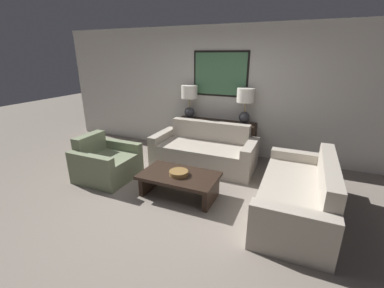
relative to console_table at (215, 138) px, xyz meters
The scene contains 10 objects.
ground_plane 2.29m from the console_table, 90.00° to the right, with size 20.00×20.00×0.00m, color slate.
back_wall 0.99m from the console_table, 90.00° to the left, with size 7.90×0.12×2.65m.
console_table is the anchor object (origin of this frame).
table_lamp_left 1.03m from the console_table, behind, with size 0.34×0.34×0.72m.
table_lamp_right 1.03m from the console_table, ahead, with size 0.34×0.34×0.72m.
couch_by_back_wall 0.65m from the console_table, 90.00° to the right, with size 1.97×0.89×0.81m.
couch_by_side 2.43m from the console_table, 43.59° to the right, with size 0.89×1.97×0.81m.
coffee_table 1.90m from the console_table, 87.91° to the right, with size 1.18×0.69×0.36m.
decorative_bowl 1.92m from the console_table, 87.69° to the right, with size 0.29×0.29×0.07m.
armchair_near_back_wall 2.32m from the console_table, 127.09° to the right, with size 0.89×0.90×0.76m.
Camera 1 is at (1.66, -2.79, 2.09)m, focal length 24.00 mm.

